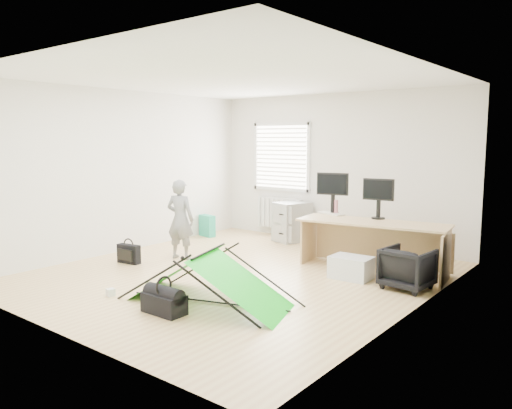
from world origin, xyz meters
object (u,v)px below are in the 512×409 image
Objects in this scene: office_chair at (407,268)px; duffel_bag at (164,304)px; storage_crate at (351,267)px; thermos at (336,207)px; person at (180,219)px; kite at (209,277)px; filing_cabinet at (292,222)px; laptop_bag at (129,254)px; desk at (372,246)px; monitor_right at (379,204)px; monitor_left at (333,199)px.

office_chair is 1.17× the size of duffel_bag.
thermos is at bearing 130.58° from storage_crate.
person is 0.64× the size of kite.
filing_cabinet is 1.88× the size of laptop_bag.
thermos is 0.58× the size of laptop_bag.
kite is at bearing 56.32° from office_chair.
kite is at bearing -116.82° from desk.
filing_cabinet is at bearing 91.14° from kite.
thermos is at bearing 85.50° from duffel_bag.
filing_cabinet is 4.26m from duffel_bag.
desk is at bearing 52.78° from kite.
monitor_right is 0.84× the size of storage_crate.
office_chair is at bearing -53.98° from monitor_right.
monitor_left reaches higher than office_chair.
kite is 2.34m from laptop_bag.
duffel_bag is at bearing -110.86° from storage_crate.
desk is at bearing 22.25° from laptop_bag.
desk is 0.65m from monitor_right.
filing_cabinet reaches higher than desk.
person is (-2.71, -1.18, 0.27)m from desk.
person is (-3.45, -0.67, 0.37)m from office_chair.
monitor_right is at bearing 90.15° from storage_crate.
thermos reaches higher than office_chair.
laptop_bag is at bearing 150.88° from duffel_bag.
office_chair is 1.50× the size of laptop_bag.
thermos is at bearing 13.11° from monitor_left.
kite is 2.12m from storage_crate.
thermos is (-0.72, 0.02, -0.11)m from monitor_right.
filing_cabinet is 0.37× the size of kite.
monitor_right is at bearing 73.56° from duffel_bag.
laptop_bag is (-2.31, -2.17, -0.81)m from monitor_left.
kite is (-0.81, -2.77, -0.63)m from monitor_right.
laptop_bag is (-3.12, -1.88, -0.22)m from desk.
person is at bearing -87.27° from filing_cabinet.
desk is at bearing 71.34° from duffel_bag.
person is (-0.61, -2.25, 0.27)m from filing_cabinet.
monitor_right is at bearing 26.36° from laptop_bag.
kite reaches higher than laptop_bag.
office_chair is at bearing 10.64° from laptop_bag.
person is at bearing -164.24° from desk.
monitor_right reaches higher than kite.
kite is at bearing 129.02° from person.
filing_cabinet is 2.61m from storage_crate.
filing_cabinet is (-2.10, 1.06, 0.00)m from desk.
duffel_bag is at bearing -122.67° from kite.
person reaches higher than laptop_bag.
thermos is 2.84m from kite.
storage_crate is at bearing -102.55° from desk.
monitor_right is at bearing -167.12° from person.
desk is 0.95m from thermos.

